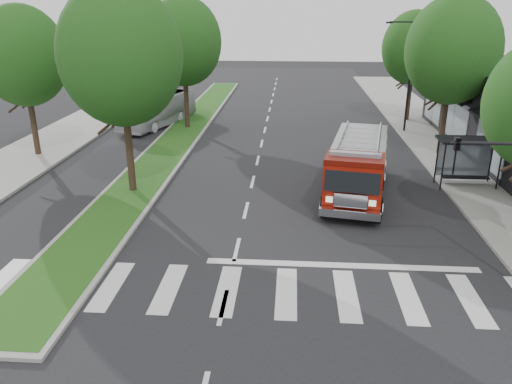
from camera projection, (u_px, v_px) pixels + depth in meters
The scene contains 13 objects.
ground at pixel (237, 250), 19.62m from camera, with size 140.00×140.00×0.00m, color black.
sidewalk_right at pixel (476, 174), 28.09m from camera, with size 5.00×80.00×0.15m, color gray.
sidewalk_left at pixel (15, 164), 29.91m from camera, with size 5.00×80.00×0.15m, color gray.
median at pixel (182, 134), 36.80m from camera, with size 3.00×50.00×0.15m.
bus_shelter at pixel (469, 149), 25.75m from camera, with size 3.20×1.60×2.61m.
tree_right_mid at pixel (453, 50), 29.63m from camera, with size 5.60×5.60×9.72m.
tree_right_far at pixel (414, 48), 39.19m from camera, with size 5.00×5.00×8.73m.
tree_median_near at pixel (121, 55), 23.23m from camera, with size 5.80×5.80×10.16m.
tree_median_far at pixel (183, 42), 36.41m from camera, with size 5.60×5.60×9.72m.
tree_left_mid at pixel (23, 56), 29.59m from camera, with size 5.20×5.20×9.16m.
streetlight_right_far at pixel (408, 72), 36.01m from camera, with size 2.11×0.20×8.00m.
fire_engine at pixel (358, 166), 24.97m from camera, with size 4.15×9.06×3.03m.
city_bus at pixel (158, 110), 39.42m from camera, with size 2.10×8.98×2.50m, color #BBBBC0.
Camera 1 is at (2.02, -17.46, 9.04)m, focal length 35.00 mm.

